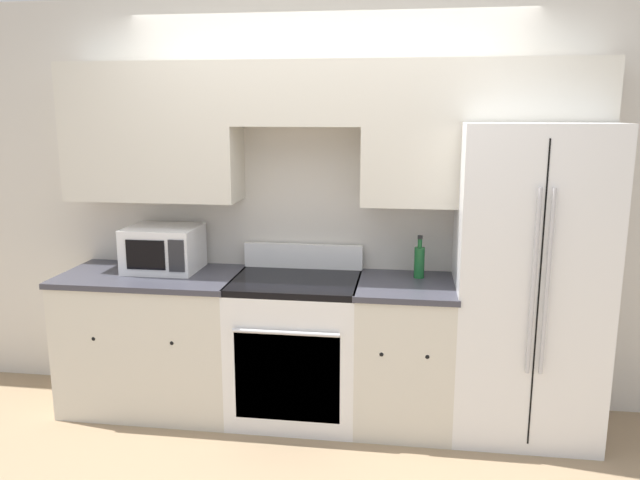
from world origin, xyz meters
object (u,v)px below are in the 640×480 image
at_px(bottle, 419,261).
at_px(oven_range, 296,347).
at_px(microwave, 164,249).
at_px(refrigerator, 525,280).

bearing_deg(bottle, oven_range, -169.12).
xyz_separation_m(oven_range, microwave, (-0.88, 0.10, 0.58)).
bearing_deg(refrigerator, microwave, 179.41).
relative_size(oven_range, microwave, 2.33).
distance_m(refrigerator, bottle, 0.63).
height_order(oven_range, microwave, microwave).
relative_size(oven_range, refrigerator, 0.57).
bearing_deg(refrigerator, oven_range, -176.80).
bearing_deg(oven_range, bottle, 10.88).
bearing_deg(microwave, oven_range, -6.46).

